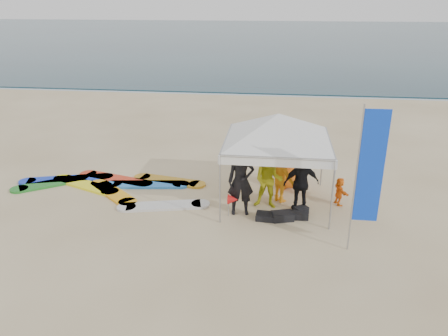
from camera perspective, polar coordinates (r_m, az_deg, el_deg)
ground at (r=10.20m, az=-1.51°, el=-11.69°), size 120.00×120.00×0.00m
ocean at (r=68.67m, az=6.34°, el=16.78°), size 160.00×84.00×0.08m
shoreline_foam at (r=27.24m, az=4.31°, el=9.65°), size 160.00×1.20×0.01m
person_black_a at (r=11.72m, az=2.22°, el=-1.65°), size 0.78×0.58×1.95m
person_yellow at (r=12.18m, az=5.82°, el=-1.60°), size 0.85×0.69×1.65m
person_orange_a at (r=12.60m, az=7.54°, el=-0.96°), size 1.18×1.13×1.61m
person_black_b at (r=12.09m, az=10.06°, el=-1.96°), size 1.04×0.61×1.67m
person_orange_b at (r=13.49m, az=8.32°, el=1.10°), size 1.08×0.99×1.86m
person_seated at (r=12.87m, az=14.85°, el=-2.96°), size 0.46×0.80×0.82m
canopy_tent at (r=11.92m, az=7.17°, el=7.02°), size 4.01×4.01×3.02m
feather_flag at (r=10.06m, az=18.44°, el=-0.12°), size 0.59×0.04×3.51m
marker_pennant at (r=11.75m, az=1.17°, el=-4.15°), size 0.28×0.28×0.64m
gear_pile at (r=11.92m, az=7.90°, el=-6.11°), size 1.45×0.90×0.22m
surfboard_spread at (r=14.16m, az=-14.33°, el=-2.26°), size 5.96×2.77×0.07m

